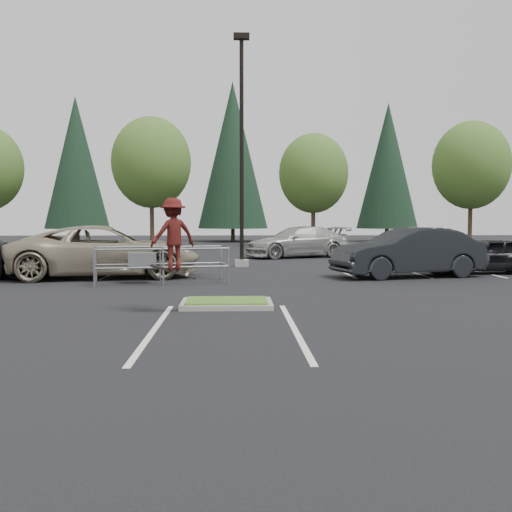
{
  "coord_description": "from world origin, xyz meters",
  "views": [
    {
      "loc": [
        0.21,
        -14.46,
        2.14
      ],
      "look_at": [
        0.77,
        1.5,
        1.13
      ],
      "focal_mm": 42.0,
      "sensor_mm": 36.0,
      "label": 1
    }
  ],
  "objects_px": {
    "car_l_tan": "(105,251)",
    "conif_a": "(76,163)",
    "decid_d": "(471,168)",
    "decid_c": "(313,176)",
    "conif_c": "(388,166)",
    "skateboarder": "(172,234)",
    "car_r_black": "(488,255)",
    "light_pole": "(242,163)",
    "car_r_charc": "(409,252)",
    "car_far_silver": "(299,242)",
    "decid_b": "(151,165)",
    "cart_corral": "(147,260)",
    "conif_b": "(233,155)"
  },
  "relations": [
    {
      "from": "light_pole",
      "to": "cart_corral",
      "type": "height_order",
      "value": "light_pole"
    },
    {
      "from": "skateboarder",
      "to": "car_r_black",
      "type": "bearing_deg",
      "value": -169.29
    },
    {
      "from": "decid_d",
      "to": "conif_a",
      "type": "bearing_deg",
      "value": 163.19
    },
    {
      "from": "decid_b",
      "to": "cart_corral",
      "type": "bearing_deg",
      "value": -82.55
    },
    {
      "from": "car_l_tan",
      "to": "car_r_black",
      "type": "bearing_deg",
      "value": -95.44
    },
    {
      "from": "conif_a",
      "to": "car_r_black",
      "type": "distance_m",
      "value": 40.25
    },
    {
      "from": "car_r_black",
      "to": "decid_d",
      "type": "bearing_deg",
      "value": 161.82
    },
    {
      "from": "car_l_tan",
      "to": "conif_a",
      "type": "bearing_deg",
      "value": 6.44
    },
    {
      "from": "light_pole",
      "to": "decid_d",
      "type": "xyz_separation_m",
      "value": [
        17.49,
        18.33,
        1.35
      ]
    },
    {
      "from": "car_l_tan",
      "to": "car_far_silver",
      "type": "xyz_separation_m",
      "value": [
        8.17,
        10.76,
        -0.1
      ]
    },
    {
      "from": "car_r_charc",
      "to": "car_r_black",
      "type": "height_order",
      "value": "car_r_charc"
    },
    {
      "from": "decid_d",
      "to": "skateboarder",
      "type": "xyz_separation_m",
      "value": [
        -19.19,
        -31.33,
        -4.13
      ]
    },
    {
      "from": "car_l_tan",
      "to": "car_r_charc",
      "type": "bearing_deg",
      "value": -100.96
    },
    {
      "from": "light_pole",
      "to": "car_far_silver",
      "type": "xyz_separation_m",
      "value": [
        3.17,
        6.0,
        -3.72
      ]
    },
    {
      "from": "conif_a",
      "to": "conif_b",
      "type": "distance_m",
      "value": 14.03
    },
    {
      "from": "car_r_black",
      "to": "light_pole",
      "type": "bearing_deg",
      "value": -109.38
    },
    {
      "from": "decid_d",
      "to": "car_r_black",
      "type": "bearing_deg",
      "value": -109.95
    },
    {
      "from": "conif_c",
      "to": "cart_corral",
      "type": "height_order",
      "value": "conif_c"
    },
    {
      "from": "conif_a",
      "to": "car_far_silver",
      "type": "distance_m",
      "value": 28.9
    },
    {
      "from": "cart_corral",
      "to": "car_far_silver",
      "type": "xyz_separation_m",
      "value": [
        6.36,
        12.84,
        0.08
      ]
    },
    {
      "from": "conif_c",
      "to": "skateboarder",
      "type": "height_order",
      "value": "conif_c"
    },
    {
      "from": "decid_d",
      "to": "cart_corral",
      "type": "distance_m",
      "value": 32.99
    },
    {
      "from": "conif_b",
      "to": "car_far_silver",
      "type": "distance_m",
      "value": 23.85
    },
    {
      "from": "light_pole",
      "to": "decid_c",
      "type": "relative_size",
      "value": 1.21
    },
    {
      "from": "conif_a",
      "to": "conif_c",
      "type": "relative_size",
      "value": 1.04
    },
    {
      "from": "conif_b",
      "to": "conif_a",
      "type": "bearing_deg",
      "value": -177.95
    },
    {
      "from": "conif_b",
      "to": "skateboarder",
      "type": "bearing_deg",
      "value": -91.66
    },
    {
      "from": "decid_c",
      "to": "conif_b",
      "type": "relative_size",
      "value": 0.58
    },
    {
      "from": "light_pole",
      "to": "conif_a",
      "type": "bearing_deg",
      "value": 117.38
    },
    {
      "from": "decid_b",
      "to": "car_l_tan",
      "type": "height_order",
      "value": "decid_b"
    },
    {
      "from": "car_r_black",
      "to": "car_far_silver",
      "type": "distance_m",
      "value": 11.56
    },
    {
      "from": "conif_b",
      "to": "skateboarder",
      "type": "height_order",
      "value": "conif_b"
    },
    {
      "from": "decid_c",
      "to": "decid_d",
      "type": "bearing_deg",
      "value": 2.39
    },
    {
      "from": "decid_d",
      "to": "conif_b",
      "type": "distance_m",
      "value": 20.76
    },
    {
      "from": "light_pole",
      "to": "decid_c",
      "type": "distance_m",
      "value": 18.67
    },
    {
      "from": "decid_c",
      "to": "light_pole",
      "type": "bearing_deg",
      "value": -107.11
    },
    {
      "from": "light_pole",
      "to": "skateboarder",
      "type": "xyz_separation_m",
      "value": [
        -1.7,
        -13.0,
        -2.78
      ]
    },
    {
      "from": "light_pole",
      "to": "car_r_black",
      "type": "distance_m",
      "value": 10.89
    },
    {
      "from": "decid_d",
      "to": "decid_c",
      "type": "bearing_deg",
      "value": -177.61
    },
    {
      "from": "conif_c",
      "to": "car_l_tan",
      "type": "bearing_deg",
      "value": -119.83
    },
    {
      "from": "conif_a",
      "to": "conif_b",
      "type": "relative_size",
      "value": 0.9
    },
    {
      "from": "car_r_charc",
      "to": "car_far_silver",
      "type": "xyz_separation_m",
      "value": [
        -2.83,
        11.0,
        -0.06
      ]
    },
    {
      "from": "light_pole",
      "to": "car_l_tan",
      "type": "height_order",
      "value": "light_pole"
    },
    {
      "from": "light_pole",
      "to": "conif_c",
      "type": "relative_size",
      "value": 0.81
    },
    {
      "from": "conif_c",
      "to": "car_far_silver",
      "type": "xyz_separation_m",
      "value": [
        -10.33,
        -21.5,
        -6.0
      ]
    },
    {
      "from": "decid_b",
      "to": "conif_c",
      "type": "xyz_separation_m",
      "value": [
        20.01,
        8.97,
        0.8
      ]
    },
    {
      "from": "decid_d",
      "to": "car_far_silver",
      "type": "xyz_separation_m",
      "value": [
        -14.32,
        -12.33,
        -5.07
      ]
    },
    {
      "from": "light_pole",
      "to": "car_r_charc",
      "type": "height_order",
      "value": "light_pole"
    },
    {
      "from": "conif_a",
      "to": "cart_corral",
      "type": "relative_size",
      "value": 2.89
    },
    {
      "from": "car_r_black",
      "to": "car_r_charc",
      "type": "bearing_deg",
      "value": -67.5
    }
  ]
}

